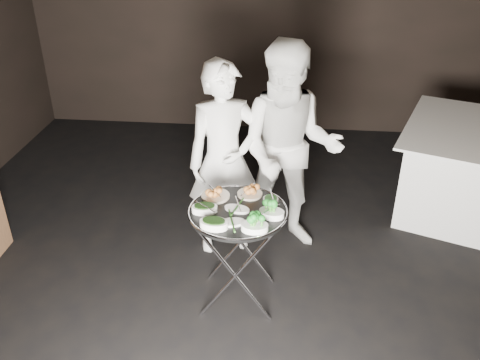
# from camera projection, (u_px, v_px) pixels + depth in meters

# --- Properties ---
(floor) EXTENTS (6.00, 7.00, 0.05)m
(floor) POSITION_uv_depth(u_px,v_px,m) (251.00, 317.00, 3.74)
(floor) COLOR black
(floor) RESTS_ON ground
(wall_back) EXTENTS (6.00, 0.05, 3.00)m
(wall_back) POSITION_uv_depth(u_px,v_px,m) (275.00, 10.00, 6.06)
(wall_back) COLOR black
(wall_back) RESTS_ON floor
(tray_stand) EXTENTS (0.53, 0.45, 0.78)m
(tray_stand) POSITION_uv_depth(u_px,v_px,m) (238.00, 252.00, 3.67)
(tray_stand) COLOR silver
(tray_stand) RESTS_ON floor
(serving_tray) EXTENTS (0.70, 0.70, 0.04)m
(serving_tray) POSITION_uv_depth(u_px,v_px,m) (238.00, 212.00, 3.51)
(serving_tray) COLOR black
(serving_tray) RESTS_ON tray_stand
(potato_plate_a) EXTENTS (0.21, 0.21, 0.08)m
(potato_plate_a) POSITION_uv_depth(u_px,v_px,m) (215.00, 193.00, 3.64)
(potato_plate_a) COLOR beige
(potato_plate_a) RESTS_ON serving_tray
(potato_plate_b) EXTENTS (0.18, 0.18, 0.07)m
(potato_plate_b) POSITION_uv_depth(u_px,v_px,m) (250.00, 191.00, 3.67)
(potato_plate_b) COLOR beige
(potato_plate_b) RESTS_ON serving_tray
(greens_bowl) EXTENTS (0.11, 0.11, 0.06)m
(greens_bowl) POSITION_uv_depth(u_px,v_px,m) (271.00, 200.00, 3.57)
(greens_bowl) COLOR white
(greens_bowl) RESTS_ON serving_tray
(asparagus_plate_a) EXTENTS (0.20, 0.14, 0.04)m
(asparagus_plate_a) POSITION_uv_depth(u_px,v_px,m) (237.00, 208.00, 3.50)
(asparagus_plate_a) COLOR white
(asparagus_plate_a) RESTS_ON serving_tray
(asparagus_plate_b) EXTENTS (0.20, 0.14, 0.04)m
(asparagus_plate_b) POSITION_uv_depth(u_px,v_px,m) (232.00, 222.00, 3.35)
(asparagus_plate_b) COLOR white
(asparagus_plate_b) RESTS_ON serving_tray
(spinach_bowl_a) EXTENTS (0.19, 0.14, 0.07)m
(spinach_bowl_a) POSITION_uv_depth(u_px,v_px,m) (205.00, 208.00, 3.47)
(spinach_bowl_a) COLOR white
(spinach_bowl_a) RESTS_ON serving_tray
(spinach_bowl_b) EXTENTS (0.20, 0.14, 0.08)m
(spinach_bowl_b) POSITION_uv_depth(u_px,v_px,m) (214.00, 223.00, 3.31)
(spinach_bowl_b) COLOR white
(spinach_bowl_b) RESTS_ON serving_tray
(broccoli_bowl_a) EXTENTS (0.20, 0.16, 0.07)m
(broccoli_bowl_a) POSITION_uv_depth(u_px,v_px,m) (272.00, 212.00, 3.42)
(broccoli_bowl_a) COLOR white
(broccoli_bowl_a) RESTS_ON serving_tray
(broccoli_bowl_b) EXTENTS (0.18, 0.13, 0.07)m
(broccoli_bowl_b) POSITION_uv_depth(u_px,v_px,m) (255.00, 226.00, 3.28)
(broccoli_bowl_b) COLOR white
(broccoli_bowl_b) RESTS_ON serving_tray
(serving_utensils) EXTENTS (0.59, 0.43, 0.01)m
(serving_utensils) POSITION_uv_depth(u_px,v_px,m) (241.00, 199.00, 3.53)
(serving_utensils) COLOR silver
(serving_utensils) RESTS_ON serving_tray
(waiter_left) EXTENTS (0.70, 0.57, 1.65)m
(waiter_left) POSITION_uv_depth(u_px,v_px,m) (224.00, 161.00, 4.09)
(waiter_left) COLOR silver
(waiter_left) RESTS_ON floor
(waiter_right) EXTENTS (0.89, 0.71, 1.78)m
(waiter_right) POSITION_uv_depth(u_px,v_px,m) (289.00, 150.00, 4.11)
(waiter_right) COLOR silver
(waiter_right) RESTS_ON floor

